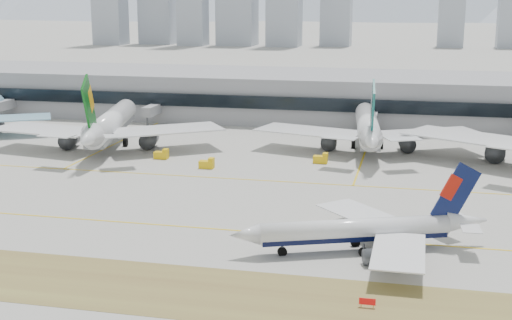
% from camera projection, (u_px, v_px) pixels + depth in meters
% --- Properties ---
extents(ground, '(3000.00, 3000.00, 0.00)m').
position_uv_depth(ground, '(184.00, 218.00, 132.80)').
color(ground, gray).
rests_on(ground, ground).
extents(taxiing_airliner, '(41.11, 34.74, 14.44)m').
position_uv_depth(taxiing_airliner, '(364.00, 230.00, 114.94)').
color(taxiing_airliner, white).
rests_on(taxiing_airliner, ground).
extents(widebody_eva, '(62.28, 61.96, 22.74)m').
position_uv_depth(widebody_eva, '(110.00, 125.00, 193.27)').
color(widebody_eva, white).
rests_on(widebody_eva, ground).
extents(widebody_cathay, '(60.81, 59.83, 21.79)m').
position_uv_depth(widebody_cathay, '(368.00, 128.00, 190.59)').
color(widebody_cathay, white).
rests_on(widebody_cathay, ground).
extents(terminal, '(280.00, 43.10, 15.00)m').
position_uv_depth(terminal, '(291.00, 95.00, 240.19)').
color(terminal, gray).
rests_on(terminal, ground).
extents(hold_sign_right, '(2.20, 0.15, 1.35)m').
position_uv_depth(hold_sign_right, '(367.00, 302.00, 94.39)').
color(hold_sign_right, red).
rests_on(hold_sign_right, ground).
extents(gse_c, '(3.55, 2.00, 2.60)m').
position_uv_depth(gse_c, '(321.00, 159.00, 175.71)').
color(gse_c, yellow).
rests_on(gse_c, ground).
extents(gse_extra, '(3.55, 2.00, 2.60)m').
position_uv_depth(gse_extra, '(207.00, 164.00, 170.51)').
color(gse_extra, yellow).
rests_on(gse_extra, ground).
extents(gse_b, '(3.55, 2.00, 2.60)m').
position_uv_depth(gse_b, '(162.00, 155.00, 180.40)').
color(gse_b, yellow).
rests_on(gse_b, ground).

